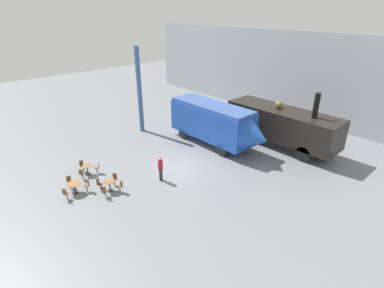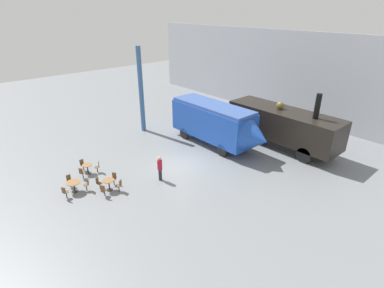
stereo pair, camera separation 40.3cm
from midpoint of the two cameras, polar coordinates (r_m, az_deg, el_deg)
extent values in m
plane|color=gray|center=(23.12, -2.78, -4.10)|extent=(80.00, 80.00, 0.00)
cube|color=#B2B7C1|center=(33.45, 18.99, 11.98)|extent=(44.00, 0.15, 9.00)
cube|color=black|center=(26.72, 16.31, 3.79)|extent=(9.81, 2.89, 2.46)
cylinder|color=black|center=(24.86, 22.16, 6.80)|extent=(0.42, 0.42, 1.96)
sphere|color=brown|center=(26.48, 15.81, 7.17)|extent=(0.64, 0.64, 0.64)
cylinder|color=black|center=(24.86, 19.89, -1.89)|extent=(1.24, 0.12, 1.24)
cylinder|color=black|center=(27.17, 22.72, -0.08)|extent=(1.24, 0.12, 1.24)
cylinder|color=black|center=(27.69, 9.32, 2.06)|extent=(1.24, 0.12, 1.24)
cylinder|color=black|center=(29.78, 12.67, 3.42)|extent=(1.24, 0.12, 1.24)
cube|color=blue|center=(26.13, 3.27, 4.27)|extent=(7.90, 2.60, 2.69)
cone|color=blue|center=(23.27, 11.81, 1.11)|extent=(1.78, 2.47, 2.47)
cube|color=#3A579D|center=(25.65, 3.35, 7.34)|extent=(7.75, 2.39, 0.24)
cylinder|color=black|center=(24.39, 5.12, -1.18)|extent=(1.04, 0.12, 1.04)
cylinder|color=black|center=(26.12, 8.82, 0.44)|extent=(1.04, 0.12, 1.04)
cylinder|color=black|center=(27.50, -2.15, 2.01)|extent=(1.04, 0.12, 1.04)
cylinder|color=black|center=(29.05, 1.58, 3.29)|extent=(1.04, 0.12, 1.04)
cylinder|color=black|center=(23.24, -19.63, -5.47)|extent=(0.44, 0.44, 0.02)
cylinder|color=black|center=(23.08, -19.76, -4.73)|extent=(0.08, 0.08, 0.67)
cylinder|color=olive|center=(22.91, -19.88, -3.96)|extent=(0.72, 0.72, 0.03)
cylinder|color=black|center=(20.87, -15.80, -8.56)|extent=(0.44, 0.44, 0.02)
cylinder|color=black|center=(20.68, -15.91, -7.71)|extent=(0.08, 0.08, 0.71)
cylinder|color=olive|center=(20.49, -16.04, -6.83)|extent=(0.76, 0.76, 0.03)
cylinder|color=black|center=(21.41, -21.83, -8.61)|extent=(0.44, 0.44, 0.02)
cylinder|color=black|center=(21.23, -21.98, -7.81)|extent=(0.08, 0.08, 0.68)
cylinder|color=olive|center=(21.05, -22.13, -7.00)|extent=(0.92, 0.92, 0.03)
cylinder|color=black|center=(23.67, -20.48, -4.48)|extent=(0.06, 0.06, 0.42)
cylinder|color=brown|center=(23.57, -20.56, -4.00)|extent=(0.36, 0.36, 0.03)
cube|color=brown|center=(23.59, -20.82, -3.39)|extent=(0.06, 0.29, 0.42)
cylinder|color=black|center=(22.67, -20.55, -5.83)|extent=(0.06, 0.06, 0.42)
cylinder|color=brown|center=(22.57, -20.63, -5.34)|extent=(0.36, 0.36, 0.03)
cube|color=brown|center=(22.35, -20.92, -5.03)|extent=(0.26, 0.20, 0.42)
cylinder|color=black|center=(23.10, -18.08, -4.85)|extent=(0.06, 0.06, 0.42)
cylinder|color=brown|center=(23.00, -18.15, -4.36)|extent=(0.36, 0.36, 0.03)
cube|color=brown|center=(22.89, -17.85, -3.82)|extent=(0.28, 0.16, 0.42)
cylinder|color=black|center=(20.49, -14.14, -8.36)|extent=(0.06, 0.06, 0.42)
cylinder|color=brown|center=(20.37, -14.20, -7.83)|extent=(0.36, 0.36, 0.03)
cube|color=brown|center=(20.19, -13.87, -7.35)|extent=(0.20, 0.26, 0.42)
cylinder|color=black|center=(21.27, -15.07, -7.15)|extent=(0.06, 0.06, 0.42)
cylinder|color=brown|center=(21.16, -15.14, -6.63)|extent=(0.36, 0.36, 0.03)
cube|color=brown|center=(21.16, -15.03, -5.90)|extent=(0.26, 0.20, 0.42)
cylinder|color=black|center=(21.06, -17.54, -7.84)|extent=(0.06, 0.06, 0.42)
cylinder|color=brown|center=(20.94, -17.61, -7.32)|extent=(0.36, 0.36, 0.03)
cube|color=brown|center=(20.90, -18.07, -6.73)|extent=(0.20, 0.26, 0.42)
cylinder|color=black|center=(20.27, -16.69, -9.10)|extent=(0.06, 0.06, 0.42)
cylinder|color=brown|center=(20.15, -16.77, -8.56)|extent=(0.36, 0.36, 0.03)
cube|color=brown|center=(19.92, -17.04, -8.25)|extent=(0.26, 0.20, 0.42)
cylinder|color=black|center=(21.16, -19.89, -8.04)|extent=(0.06, 0.06, 0.42)
cylinder|color=brown|center=(21.04, -19.98, -7.52)|extent=(0.36, 0.36, 0.03)
cube|color=brown|center=(20.90, -19.65, -6.98)|extent=(0.27, 0.18, 0.42)
cylinder|color=black|center=(21.93, -22.63, -7.29)|extent=(0.06, 0.06, 0.42)
cylinder|color=brown|center=(21.82, -22.72, -6.79)|extent=(0.36, 0.36, 0.03)
cube|color=brown|center=(21.84, -22.96, -6.11)|extent=(0.05, 0.29, 0.42)
cylinder|color=black|center=(20.85, -23.22, -9.17)|extent=(0.06, 0.06, 0.42)
cylinder|color=brown|center=(20.73, -23.32, -8.65)|extent=(0.36, 0.36, 0.03)
cube|color=brown|center=(20.52, -23.70, -8.33)|extent=(0.27, 0.17, 0.42)
cylinder|color=#262633|center=(21.17, -6.49, -5.89)|extent=(0.24, 0.24, 0.83)
cylinder|color=#B2192D|center=(20.78, -6.59, -4.02)|extent=(0.34, 0.34, 0.74)
sphere|color=tan|center=(20.55, -6.66, -2.83)|extent=(0.24, 0.24, 0.24)
cylinder|color=#386093|center=(28.79, -10.38, 9.98)|extent=(0.44, 0.44, 8.00)
camera|label=1|loc=(0.20, -90.51, -0.23)|focal=28.00mm
camera|label=2|loc=(0.20, 89.49, 0.23)|focal=28.00mm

